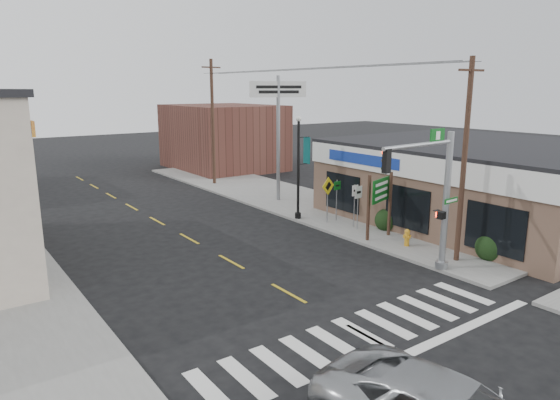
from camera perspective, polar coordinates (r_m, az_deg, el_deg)
ground at (r=15.14m, az=10.36°, el=-15.31°), size 140.00×140.00×0.00m
sidewalk_right at (r=29.88m, az=4.57°, el=-0.89°), size 6.00×38.00×0.13m
center_line at (r=20.97m, az=-5.60°, el=-7.03°), size 0.12×56.00×0.01m
crosswalk at (r=15.39m, az=9.26°, el=-14.77°), size 11.00×2.20×0.01m
thrift_store at (r=29.07m, az=22.09°, el=1.73°), size 12.00×14.00×4.00m
bldg_distant_right at (r=45.01m, az=-6.53°, el=7.17°), size 8.00×10.00×5.60m
traffic_signal_pole at (r=19.45m, az=17.44°, el=1.31°), size 4.35×0.36×5.50m
guide_sign at (r=23.65m, az=11.39°, el=0.34°), size 1.76×0.14×3.08m
fire_hydrant at (r=23.08m, az=14.31°, el=-4.09°), size 0.25×0.25×0.78m
ped_crossing_sign at (r=26.03m, az=5.50°, el=1.01°), size 0.94×0.07×2.43m
lamp_post at (r=26.59m, az=2.22°, el=4.59°), size 0.71×0.56×5.50m
dance_center_sign at (r=30.93m, az=-0.21°, el=10.39°), size 3.61×0.23×7.67m
bare_tree at (r=24.96m, az=19.36°, el=3.80°), size 2.15×2.15×4.30m
shrub_front at (r=22.54m, az=23.00°, el=-4.95°), size 1.30×1.30×0.98m
shrub_back at (r=25.59m, az=12.09°, el=-2.27°), size 1.19×1.19×0.90m
utility_pole_near at (r=21.02m, az=20.31°, el=4.34°), size 1.41×0.21×8.12m
utility_pole_far at (r=36.93m, az=-7.70°, el=8.94°), size 1.56×0.23×8.95m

